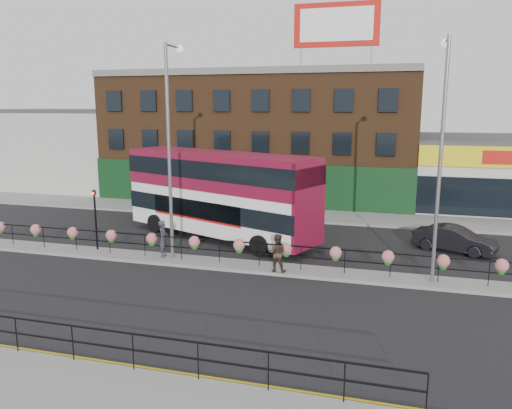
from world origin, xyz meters
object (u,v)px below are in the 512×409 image
(double_decker_bus, at_px, (220,186))
(pedestrian_b, at_px, (277,253))
(car, at_px, (454,239))
(lamp_column_west, at_px, (171,134))
(pedestrian_a, at_px, (163,239))
(lamp_column_east, at_px, (441,140))

(double_decker_bus, xyz_separation_m, pedestrian_b, (4.67, -5.35, -2.04))
(car, height_order, lamp_column_west, lamp_column_west)
(double_decker_bus, distance_m, pedestrian_a, 5.23)
(car, distance_m, pedestrian_a, 15.22)
(car, distance_m, lamp_column_west, 15.71)
(lamp_column_west, bearing_deg, pedestrian_a, -162.96)
(double_decker_bus, relative_size, car, 2.85)
(pedestrian_b, relative_size, lamp_column_east, 0.17)
(lamp_column_west, height_order, lamp_column_east, lamp_column_west)
(pedestrian_a, distance_m, pedestrian_b, 6.06)
(double_decker_bus, relative_size, lamp_column_west, 1.21)
(double_decker_bus, height_order, car, double_decker_bus)
(pedestrian_b, height_order, lamp_column_west, lamp_column_west)
(pedestrian_a, bearing_deg, lamp_column_east, -101.90)
(car, height_order, lamp_column_east, lamp_column_east)
(car, bearing_deg, pedestrian_b, 147.85)
(car, bearing_deg, lamp_column_west, 132.12)
(pedestrian_a, height_order, lamp_column_east, lamp_column_east)
(pedestrian_a, xyz_separation_m, lamp_column_west, (0.52, 0.16, 5.22))
(car, xyz_separation_m, pedestrian_a, (-14.22, -5.41, 0.39))
(double_decker_bus, xyz_separation_m, lamp_column_west, (-0.83, -4.48, 3.23))
(pedestrian_b, xyz_separation_m, lamp_column_west, (-5.49, 0.87, 5.27))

